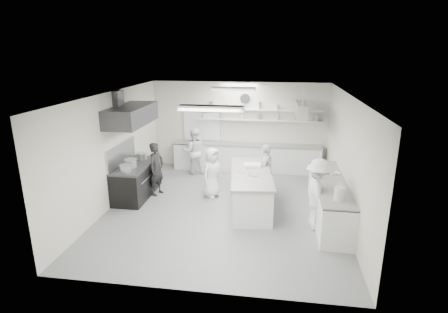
# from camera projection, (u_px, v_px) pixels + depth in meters

# --- Properties ---
(floor) EXTENTS (6.00, 7.00, 0.02)m
(floor) POSITION_uv_depth(u_px,v_px,m) (224.00, 208.00, 9.59)
(floor) COLOR slate
(floor) RESTS_ON ground
(ceiling) EXTENTS (6.00, 7.00, 0.02)m
(ceiling) POSITION_uv_depth(u_px,v_px,m) (224.00, 94.00, 8.73)
(ceiling) COLOR silver
(ceiling) RESTS_ON wall_back
(wall_back) EXTENTS (6.00, 0.04, 3.00)m
(wall_back) POSITION_uv_depth(u_px,v_px,m) (239.00, 126.00, 12.48)
(wall_back) COLOR beige
(wall_back) RESTS_ON floor
(wall_front) EXTENTS (6.00, 0.04, 3.00)m
(wall_front) POSITION_uv_depth(u_px,v_px,m) (193.00, 213.00, 5.84)
(wall_front) COLOR beige
(wall_front) RESTS_ON floor
(wall_left) EXTENTS (0.04, 7.00, 3.00)m
(wall_left) POSITION_uv_depth(u_px,v_px,m) (113.00, 149.00, 9.58)
(wall_left) COLOR beige
(wall_left) RESTS_ON floor
(wall_right) EXTENTS (0.04, 7.00, 3.00)m
(wall_right) POSITION_uv_depth(u_px,v_px,m) (347.00, 159.00, 8.74)
(wall_right) COLOR beige
(wall_right) RESTS_ON floor
(stove) EXTENTS (0.80, 1.80, 0.90)m
(stove) POSITION_uv_depth(u_px,v_px,m) (136.00, 181.00, 10.20)
(stove) COLOR black
(stove) RESTS_ON floor
(exhaust_hood) EXTENTS (0.85, 2.00, 0.50)m
(exhaust_hood) POSITION_uv_depth(u_px,v_px,m) (131.00, 115.00, 9.66)
(exhaust_hood) COLOR #39383D
(exhaust_hood) RESTS_ON wall_left
(back_counter) EXTENTS (5.00, 0.60, 0.92)m
(back_counter) POSITION_uv_depth(u_px,v_px,m) (246.00, 157.00, 12.45)
(back_counter) COLOR white
(back_counter) RESTS_ON floor
(shelf_lower) EXTENTS (4.20, 0.26, 0.04)m
(shelf_lower) POSITION_uv_depth(u_px,v_px,m) (259.00, 120.00, 12.18)
(shelf_lower) COLOR white
(shelf_lower) RESTS_ON wall_back
(shelf_upper) EXTENTS (4.20, 0.26, 0.04)m
(shelf_upper) POSITION_uv_depth(u_px,v_px,m) (260.00, 110.00, 12.08)
(shelf_upper) COLOR white
(shelf_upper) RESTS_ON wall_back
(pass_through_window) EXTENTS (1.30, 0.04, 1.00)m
(pass_through_window) POSITION_uv_depth(u_px,v_px,m) (202.00, 126.00, 12.65)
(pass_through_window) COLOR black
(pass_through_window) RESTS_ON wall_back
(wall_clock) EXTENTS (0.32, 0.05, 0.32)m
(wall_clock) POSITION_uv_depth(u_px,v_px,m) (245.00, 99.00, 12.14)
(wall_clock) COLOR silver
(wall_clock) RESTS_ON wall_back
(right_counter) EXTENTS (0.74, 3.30, 0.94)m
(right_counter) POSITION_uv_depth(u_px,v_px,m) (329.00, 200.00, 8.89)
(right_counter) COLOR white
(right_counter) RESTS_ON floor
(pot_rack) EXTENTS (0.30, 1.60, 0.40)m
(pot_rack) POSITION_uv_depth(u_px,v_px,m) (301.00, 109.00, 10.92)
(pot_rack) COLOR #ABACAF
(pot_rack) RESTS_ON ceiling
(light_fixture_front) EXTENTS (1.30, 0.25, 0.10)m
(light_fixture_front) POSITION_uv_depth(u_px,v_px,m) (211.00, 108.00, 7.04)
(light_fixture_front) COLOR white
(light_fixture_front) RESTS_ON ceiling
(light_fixture_rear) EXTENTS (1.30, 0.25, 0.10)m
(light_fixture_rear) POSITION_uv_depth(u_px,v_px,m) (233.00, 89.00, 10.45)
(light_fixture_rear) COLOR white
(light_fixture_rear) RESTS_ON ceiling
(prep_island) EXTENTS (1.24, 2.63, 0.93)m
(prep_island) POSITION_uv_depth(u_px,v_px,m) (251.00, 191.00, 9.50)
(prep_island) COLOR white
(prep_island) RESTS_ON floor
(stove_pot) EXTENTS (0.35, 0.35, 0.27)m
(stove_pot) POSITION_uv_depth(u_px,v_px,m) (131.00, 164.00, 9.80)
(stove_pot) COLOR #ABACAF
(stove_pot) RESTS_ON stove
(cook_stove) EXTENTS (0.52, 0.64, 1.53)m
(cook_stove) POSITION_uv_depth(u_px,v_px,m) (157.00, 169.00, 10.27)
(cook_stove) COLOR black
(cook_stove) RESTS_ON floor
(cook_back) EXTENTS (0.88, 0.76, 1.55)m
(cook_back) POSITION_uv_depth(u_px,v_px,m) (194.00, 151.00, 12.03)
(cook_back) COLOR white
(cook_back) RESTS_ON floor
(cook_island_left) EXTENTS (0.75, 0.83, 1.42)m
(cook_island_left) POSITION_uv_depth(u_px,v_px,m) (212.00, 172.00, 10.16)
(cook_island_left) COLOR white
(cook_island_left) RESTS_ON floor
(cook_island_right) EXTENTS (0.58, 0.96, 1.53)m
(cook_island_right) POSITION_uv_depth(u_px,v_px,m) (266.00, 171.00, 10.14)
(cook_island_right) COLOR white
(cook_island_right) RESTS_ON floor
(cook_right) EXTENTS (0.79, 1.18, 1.69)m
(cook_right) POSITION_uv_depth(u_px,v_px,m) (318.00, 195.00, 8.26)
(cook_right) COLOR white
(cook_right) RESTS_ON floor
(bowl_island_a) EXTENTS (0.27, 0.27, 0.07)m
(bowl_island_a) POSITION_uv_depth(u_px,v_px,m) (253.00, 175.00, 9.16)
(bowl_island_a) COLOR #ABACAF
(bowl_island_a) RESTS_ON prep_island
(bowl_island_b) EXTENTS (0.28, 0.28, 0.07)m
(bowl_island_b) POSITION_uv_depth(u_px,v_px,m) (241.00, 173.00, 9.36)
(bowl_island_b) COLOR white
(bowl_island_b) RESTS_ON prep_island
(bowl_right) EXTENTS (0.30, 0.30, 0.06)m
(bowl_right) POSITION_uv_depth(u_px,v_px,m) (334.00, 174.00, 9.26)
(bowl_right) COLOR white
(bowl_right) RESTS_ON right_counter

